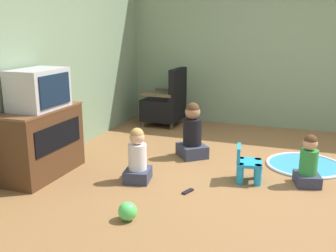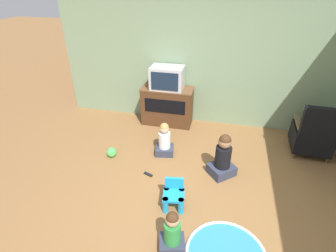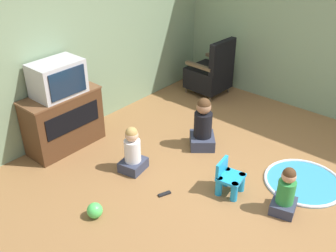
{
  "view_description": "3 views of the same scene",
  "coord_description": "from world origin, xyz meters",
  "px_view_note": "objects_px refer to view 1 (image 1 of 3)",
  "views": [
    {
      "loc": [
        -4.25,
        -0.5,
        1.65
      ],
      "look_at": [
        -0.58,
        0.84,
        0.65
      ],
      "focal_mm": 42.0,
      "sensor_mm": 36.0,
      "label": 1
    },
    {
      "loc": [
        0.3,
        -2.4,
        2.71
      ],
      "look_at": [
        -0.43,
        0.77,
        0.81
      ],
      "focal_mm": 28.0,
      "sensor_mm": 36.0,
      "label": 2
    },
    {
      "loc": [
        -3.3,
        -1.7,
        2.89
      ],
      "look_at": [
        -0.46,
        0.74,
        0.73
      ],
      "focal_mm": 42.0,
      "sensor_mm": 36.0,
      "label": 3
    }
  ],
  "objects_px": {
    "black_armchair": "(166,104)",
    "toy_ball": "(128,211)",
    "yellow_kid_chair": "(247,166)",
    "child_watching_right": "(308,163)",
    "remote_control": "(188,191)",
    "tv_cabinet": "(42,141)",
    "child_watching_left": "(192,134)",
    "television": "(39,89)",
    "child_watching_center": "(137,158)"
  },
  "relations": [
    {
      "from": "child_watching_right",
      "to": "child_watching_center",
      "type": "bearing_deg",
      "value": 92.12
    },
    {
      "from": "television",
      "to": "black_armchair",
      "type": "relative_size",
      "value": 0.64
    },
    {
      "from": "child_watching_left",
      "to": "toy_ball",
      "type": "distance_m",
      "value": 1.85
    },
    {
      "from": "toy_ball",
      "to": "child_watching_center",
      "type": "bearing_deg",
      "value": 18.61
    },
    {
      "from": "child_watching_left",
      "to": "child_watching_right",
      "type": "height_order",
      "value": "child_watching_left"
    },
    {
      "from": "television",
      "to": "child_watching_center",
      "type": "xyz_separation_m",
      "value": [
        0.2,
        -1.06,
        -0.73
      ]
    },
    {
      "from": "yellow_kid_chair",
      "to": "child_watching_right",
      "type": "height_order",
      "value": "child_watching_right"
    },
    {
      "from": "remote_control",
      "to": "black_armchair",
      "type": "bearing_deg",
      "value": -134.03
    },
    {
      "from": "child_watching_right",
      "to": "yellow_kid_chair",
      "type": "bearing_deg",
      "value": 86.09
    },
    {
      "from": "black_armchair",
      "to": "child_watching_right",
      "type": "distance_m",
      "value": 3.0
    },
    {
      "from": "black_armchair",
      "to": "child_watching_left",
      "type": "bearing_deg",
      "value": 34.58
    },
    {
      "from": "yellow_kid_chair",
      "to": "toy_ball",
      "type": "height_order",
      "value": "yellow_kid_chair"
    },
    {
      "from": "television",
      "to": "yellow_kid_chair",
      "type": "height_order",
      "value": "television"
    },
    {
      "from": "child_watching_left",
      "to": "child_watching_center",
      "type": "height_order",
      "value": "child_watching_left"
    },
    {
      "from": "yellow_kid_chair",
      "to": "child_watching_right",
      "type": "relative_size",
      "value": 0.71
    },
    {
      "from": "black_armchair",
      "to": "child_watching_right",
      "type": "xyz_separation_m",
      "value": [
        -1.91,
        -2.31,
        -0.12
      ]
    },
    {
      "from": "tv_cabinet",
      "to": "yellow_kid_chair",
      "type": "bearing_deg",
      "value": -74.72
    },
    {
      "from": "child_watching_left",
      "to": "child_watching_right",
      "type": "bearing_deg",
      "value": -148.96
    },
    {
      "from": "remote_control",
      "to": "toy_ball",
      "type": "bearing_deg",
      "value": -2.38
    },
    {
      "from": "television",
      "to": "child_watching_right",
      "type": "xyz_separation_m",
      "value": [
        0.71,
        -2.8,
        -0.74
      ]
    },
    {
      "from": "television",
      "to": "yellow_kid_chair",
      "type": "relative_size",
      "value": 1.58
    },
    {
      "from": "child_watching_center",
      "to": "television",
      "type": "bearing_deg",
      "value": 90.05
    },
    {
      "from": "toy_ball",
      "to": "remote_control",
      "type": "bearing_deg",
      "value": -23.42
    },
    {
      "from": "child_watching_left",
      "to": "tv_cabinet",
      "type": "bearing_deg",
      "value": 89.92
    },
    {
      "from": "tv_cabinet",
      "to": "child_watching_right",
      "type": "height_order",
      "value": "tv_cabinet"
    },
    {
      "from": "tv_cabinet",
      "to": "remote_control",
      "type": "distance_m",
      "value": 1.72
    },
    {
      "from": "child_watching_left",
      "to": "child_watching_right",
      "type": "xyz_separation_m",
      "value": [
        -0.47,
        -1.42,
        -0.07
      ]
    },
    {
      "from": "black_armchair",
      "to": "remote_control",
      "type": "distance_m",
      "value": 2.82
    },
    {
      "from": "child_watching_left",
      "to": "television",
      "type": "bearing_deg",
      "value": 90.11
    },
    {
      "from": "television",
      "to": "child_watching_left",
      "type": "height_order",
      "value": "television"
    },
    {
      "from": "tv_cabinet",
      "to": "child_watching_right",
      "type": "bearing_deg",
      "value": -75.8
    },
    {
      "from": "toy_ball",
      "to": "remote_control",
      "type": "distance_m",
      "value": 0.81
    },
    {
      "from": "black_armchair",
      "to": "yellow_kid_chair",
      "type": "bearing_deg",
      "value": 42.61
    },
    {
      "from": "child_watching_center",
      "to": "toy_ball",
      "type": "xyz_separation_m",
      "value": [
        -0.85,
        -0.29,
        -0.17
      ]
    },
    {
      "from": "tv_cabinet",
      "to": "toy_ball",
      "type": "height_order",
      "value": "tv_cabinet"
    },
    {
      "from": "child_watching_center",
      "to": "yellow_kid_chair",
      "type": "bearing_deg",
      "value": -81.15
    },
    {
      "from": "child_watching_center",
      "to": "tv_cabinet",
      "type": "bearing_deg",
      "value": 89.96
    },
    {
      "from": "toy_ball",
      "to": "television",
      "type": "bearing_deg",
      "value": 64.1
    },
    {
      "from": "television",
      "to": "child_watching_right",
      "type": "relative_size",
      "value": 1.12
    },
    {
      "from": "child_watching_right",
      "to": "toy_ball",
      "type": "height_order",
      "value": "child_watching_right"
    },
    {
      "from": "child_watching_center",
      "to": "remote_control",
      "type": "distance_m",
      "value": 0.67
    },
    {
      "from": "television",
      "to": "toy_ball",
      "type": "xyz_separation_m",
      "value": [
        -0.65,
        -1.35,
        -0.9
      ]
    },
    {
      "from": "toy_ball",
      "to": "child_watching_left",
      "type": "bearing_deg",
      "value": -1.15
    },
    {
      "from": "black_armchair",
      "to": "child_watching_center",
      "type": "height_order",
      "value": "black_armchair"
    },
    {
      "from": "child_watching_right",
      "to": "toy_ball",
      "type": "relative_size",
      "value": 3.34
    },
    {
      "from": "tv_cabinet",
      "to": "toy_ball",
      "type": "xyz_separation_m",
      "value": [
        -0.65,
        -1.35,
        -0.31
      ]
    },
    {
      "from": "toy_ball",
      "to": "remote_control",
      "type": "xyz_separation_m",
      "value": [
        0.74,
        -0.32,
        -0.07
      ]
    },
    {
      "from": "toy_ball",
      "to": "yellow_kid_chair",
      "type": "bearing_deg",
      "value": -33.74
    },
    {
      "from": "black_armchair",
      "to": "toy_ball",
      "type": "height_order",
      "value": "black_armchair"
    },
    {
      "from": "tv_cabinet",
      "to": "child_watching_left",
      "type": "xyz_separation_m",
      "value": [
        1.18,
        -1.39,
        -0.09
      ]
    }
  ]
}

